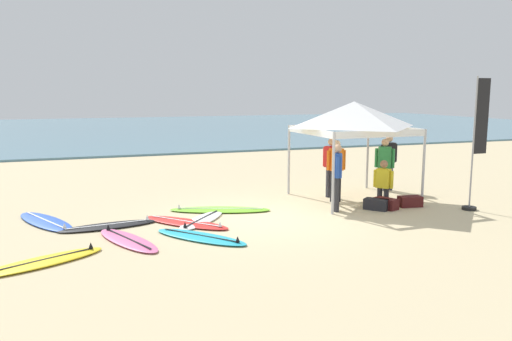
{
  "coord_description": "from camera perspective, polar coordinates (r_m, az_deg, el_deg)",
  "views": [
    {
      "loc": [
        -4.33,
        -11.17,
        3.01
      ],
      "look_at": [
        0.14,
        0.98,
        1.0
      ],
      "focal_mm": 35.65,
      "sensor_mm": 36.0,
      "label": 1
    }
  ],
  "objects": [
    {
      "name": "surfboard_pink",
      "position": [
        10.71,
        -14.2,
        -7.57
      ],
      "size": [
        1.33,
        2.25,
        0.19
      ],
      "color": "pink",
      "rests_on": "ground"
    },
    {
      "name": "surfboard_red",
      "position": [
        11.84,
        -7.87,
        -5.81
      ],
      "size": [
        1.97,
        2.17,
        0.19
      ],
      "color": "red",
      "rests_on": "ground"
    },
    {
      "name": "person_red",
      "position": [
        14.63,
        8.43,
        0.78
      ],
      "size": [
        0.36,
        0.49,
        1.71
      ],
      "color": "#383842",
      "rests_on": "ground"
    },
    {
      "name": "surfboard_yellow",
      "position": [
        9.88,
        -22.89,
        -9.41
      ],
      "size": [
        2.35,
        1.55,
        0.19
      ],
      "color": "yellow",
      "rests_on": "ground"
    },
    {
      "name": "person_black",
      "position": [
        16.03,
        14.67,
        1.29
      ],
      "size": [
        0.55,
        0.25,
        1.71
      ],
      "color": "#383842",
      "rests_on": "ground"
    },
    {
      "name": "sea",
      "position": [
        42.49,
        -14.34,
        4.55
      ],
      "size": [
        80.0,
        36.0,
        0.1
      ],
      "primitive_type": "cube",
      "color": "#568499",
      "rests_on": "ground"
    },
    {
      "name": "person_yellow",
      "position": [
        14.09,
        14.09,
        -1.07
      ],
      "size": [
        0.39,
        0.46,
        1.2
      ],
      "color": "#2D2D33",
      "rests_on": "ground"
    },
    {
      "name": "surfboard_black",
      "position": [
        11.93,
        -16.2,
        -5.97
      ],
      "size": [
        2.23,
        0.85,
        0.19
      ],
      "color": "black",
      "rests_on": "ground"
    },
    {
      "name": "gear_bag_by_pole",
      "position": [
        13.63,
        14.37,
        -3.61
      ],
      "size": [
        0.51,
        0.67,
        0.28
      ],
      "primitive_type": "cube",
      "rotation": [
        0.0,
        0.0,
        1.94
      ],
      "color": "#4C1919",
      "rests_on": "ground"
    },
    {
      "name": "gear_bag_near_tent",
      "position": [
        14.06,
        16.9,
        -3.34
      ],
      "size": [
        0.64,
        0.41,
        0.28
      ],
      "primitive_type": "cube",
      "rotation": [
        0.0,
        0.0,
        2.98
      ],
      "color": "#4C1919",
      "rests_on": "ground"
    },
    {
      "name": "surfboard_lime",
      "position": [
        13.02,
        -4.08,
        -4.4
      ],
      "size": [
        2.64,
        1.55,
        0.19
      ],
      "color": "#7AD12D",
      "rests_on": "ground"
    },
    {
      "name": "surfboard_cyan",
      "position": [
        10.66,
        -6.21,
        -7.42
      ],
      "size": [
        1.88,
        2.12,
        0.19
      ],
      "color": "#23B2CC",
      "rests_on": "ground"
    },
    {
      "name": "canopy_tent",
      "position": [
        14.32,
        10.93,
        6.16
      ],
      "size": [
        2.81,
        2.81,
        2.75
      ],
      "color": "#B7B7BC",
      "rests_on": "ground"
    },
    {
      "name": "ground_plane",
      "position": [
        12.35,
        0.96,
        -5.28
      ],
      "size": [
        80.0,
        80.0,
        0.0
      ],
      "primitive_type": "plane",
      "color": "beige"
    },
    {
      "name": "person_orange",
      "position": [
        14.09,
        8.97,
        0.47
      ],
      "size": [
        0.55,
        0.25,
        1.71
      ],
      "color": "black",
      "rests_on": "ground"
    },
    {
      "name": "surfboard_blue",
      "position": [
        12.79,
        -22.53,
        -5.31
      ],
      "size": [
        1.63,
        2.51,
        0.19
      ],
      "color": "blue",
      "rests_on": "ground"
    },
    {
      "name": "banner_flag",
      "position": [
        14.08,
        23.5,
        2.23
      ],
      "size": [
        0.6,
        0.36,
        3.4
      ],
      "color": "#99999E",
      "rests_on": "ground"
    },
    {
      "name": "surfboard_white",
      "position": [
        12.02,
        -6.14,
        -5.55
      ],
      "size": [
        1.71,
        1.87,
        0.19
      ],
      "color": "white",
      "rests_on": "ground"
    },
    {
      "name": "gear_bag_on_sand",
      "position": [
        13.48,
        13.33,
        -3.72
      ],
      "size": [
        0.62,
        0.67,
        0.28
      ],
      "primitive_type": "cube",
      "rotation": [
        0.0,
        0.0,
        2.25
      ],
      "color": "#232328",
      "rests_on": "ground"
    },
    {
      "name": "person_green",
      "position": [
        14.8,
        14.22,
        0.7
      ],
      "size": [
        0.46,
        0.39,
        1.71
      ],
      "color": "black",
      "rests_on": "ground"
    },
    {
      "name": "person_blue",
      "position": [
        12.97,
        9.09,
        -0.26
      ],
      "size": [
        0.36,
        0.5,
        1.71
      ],
      "color": "#2D2D33",
      "rests_on": "ground"
    }
  ]
}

